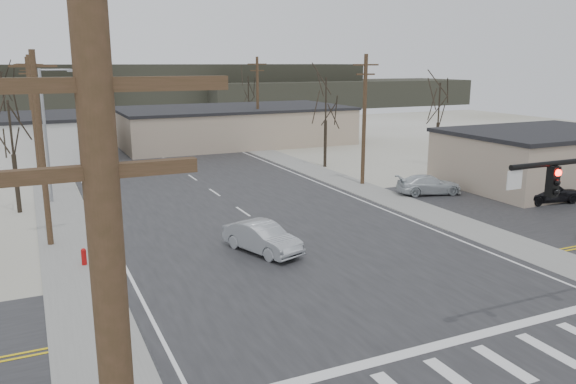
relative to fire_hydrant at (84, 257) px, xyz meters
name	(u,v)px	position (x,y,z in m)	size (l,w,h in m)	color
ground	(359,291)	(10.20, -8.00, -0.45)	(140.00, 140.00, 0.00)	silver
main_road	(238,208)	(10.20, 7.00, -0.43)	(18.00, 110.00, 0.05)	black
cross_road	(359,290)	(10.20, -8.00, -0.43)	(90.00, 10.00, 0.04)	black
parking_lot	(569,207)	(30.20, -2.00, -0.44)	(18.00, 20.00, 0.03)	black
sidewalk_left	(60,208)	(-0.40, 12.00, -0.42)	(3.00, 90.00, 0.06)	gray
sidewalk_right	(340,180)	(20.80, 12.00, -0.42)	(3.00, 90.00, 0.06)	gray
fire_hydrant	(84,257)	(0.00, 0.00, 0.00)	(0.24, 0.24, 0.87)	#A50C0C
building_right_far	(233,125)	(20.20, 36.00, 1.70)	(26.30, 14.30, 4.30)	tan
building_lot	(542,158)	(34.20, 4.00, 1.71)	(14.30, 10.30, 4.30)	tan
upole_left_b	(41,147)	(-1.30, 4.00, 4.77)	(2.20, 0.30, 10.00)	#4E3524
upole_left_c	(34,114)	(-1.30, 24.00, 4.77)	(2.20, 0.30, 10.00)	#4E3524
upole_left_d	(30,100)	(-1.30, 44.00, 4.77)	(2.20, 0.30, 10.00)	#4E3524
upole_right_a	(364,118)	(21.70, 10.00, 4.77)	(2.20, 0.30, 10.00)	#4E3524
upole_right_b	(258,101)	(21.70, 32.00, 4.77)	(2.20, 0.30, 10.00)	#4E3524
streetlight_main	(48,128)	(-0.60, 14.00, 4.64)	(2.40, 0.25, 9.00)	gray
tree_left_near	(11,131)	(-2.80, 12.00, 4.78)	(3.30, 3.30, 7.35)	#2E261C
tree_right_mid	(326,102)	(22.70, 18.00, 5.48)	(3.74, 3.74, 8.33)	#2E261C
tree_left_far	(3,94)	(-3.80, 38.00, 5.83)	(3.96, 3.96, 8.82)	#2E261C
tree_right_far	(248,92)	(25.20, 44.00, 5.13)	(3.52, 3.52, 7.84)	#2E261C
tree_lot	(439,105)	(32.20, 14.00, 5.13)	(3.52, 3.52, 7.84)	#2E261C
hill_center	(171,87)	(25.20, 88.00, 4.05)	(80.00, 18.00, 9.00)	#333026
hill_right	(336,93)	(60.20, 82.00, 2.30)	(60.00, 18.00, 5.50)	#333026
sedan_crossing	(262,238)	(8.34, -1.81, 0.35)	(1.60, 4.58, 1.51)	#91959A
car_far_a	(193,144)	(14.28, 32.51, 0.30)	(1.98, 4.88, 1.41)	black
car_far_b	(119,126)	(9.92, 55.19, 0.22)	(1.49, 3.70, 1.26)	black
car_parked_dark_a	(546,191)	(29.81, -0.39, 0.37)	(1.87, 4.65, 1.58)	black
car_parked_silver	(429,185)	(24.21, 5.00, 0.26)	(1.91, 4.70, 1.36)	silver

